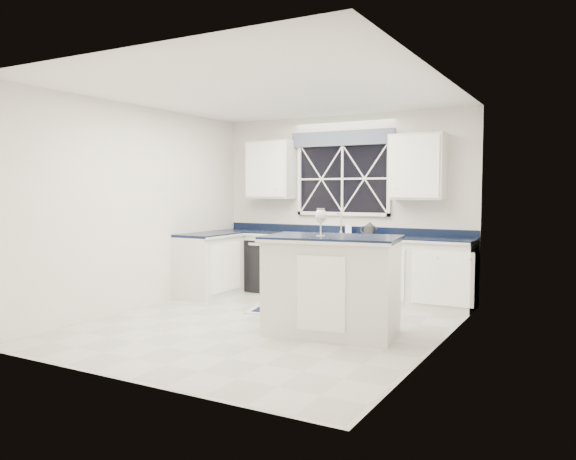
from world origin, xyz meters
The scene contains 13 objects.
ground centered at (0.00, 0.00, 0.00)m, with size 4.50×4.50×0.00m, color #B6B6B1.
back_wall centered at (0.00, 2.25, 1.35)m, with size 4.00×0.10×2.70m, color silver.
base_cabinets centered at (-0.33, 1.78, 0.45)m, with size 3.99×1.60×0.90m.
countertop centered at (0.00, 1.95, 0.92)m, with size 3.98×0.64×0.04m, color black.
dishwasher centered at (-1.10, 1.95, 0.41)m, with size 0.60×0.58×0.82m, color black.
window centered at (0.00, 2.20, 1.83)m, with size 1.65×0.09×1.26m.
upper_cabinets centered at (0.00, 2.08, 1.90)m, with size 3.10×0.34×0.90m.
faucet centered at (0.00, 2.14, 1.10)m, with size 0.05×0.20×0.30m.
island centered at (0.84, 0.00, 0.54)m, with size 1.56×1.08×1.08m.
rug centered at (0.01, 0.89, 0.01)m, with size 1.47×1.07×0.02m.
kettle centered at (0.53, 1.96, 1.03)m, with size 0.27×0.17×0.19m.
wine_glass centered at (0.74, -0.08, 1.29)m, with size 0.13×0.13×0.30m.
soap_bottle centered at (0.15, 2.10, 1.04)m, with size 0.09×0.09×0.20m, color silver.
Camera 1 is at (3.39, -5.56, 1.57)m, focal length 35.00 mm.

